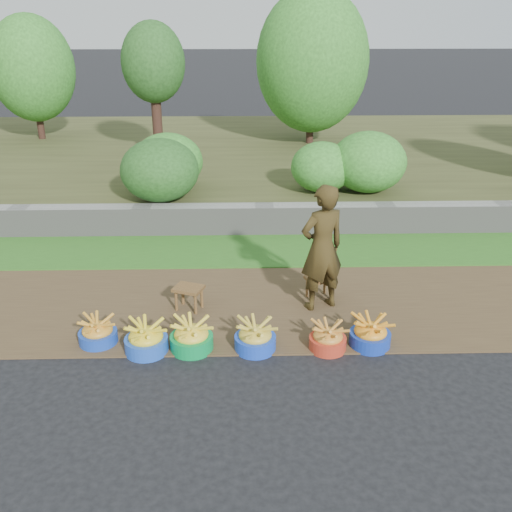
{
  "coord_description": "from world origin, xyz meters",
  "views": [
    {
      "loc": [
        -0.4,
        -5.8,
        3.81
      ],
      "look_at": [
        -0.22,
        1.3,
        0.75
      ],
      "focal_mm": 40.0,
      "sensor_mm": 36.0,
      "label": 1
    }
  ],
  "objects_px": {
    "basin_c": "(191,337)",
    "stool_left": "(189,291)",
    "vendor_woman": "(322,248)",
    "basin_b": "(146,339)",
    "basin_f": "(370,334)",
    "basin_e": "(328,338)",
    "stool_right": "(319,282)",
    "basin_d": "(255,337)",
    "basin_a": "(98,332)"
  },
  "relations": [
    {
      "from": "stool_left",
      "to": "vendor_woman",
      "type": "height_order",
      "value": "vendor_woman"
    },
    {
      "from": "basin_b",
      "to": "stool_left",
      "type": "height_order",
      "value": "basin_b"
    },
    {
      "from": "basin_b",
      "to": "basin_e",
      "type": "height_order",
      "value": "basin_b"
    },
    {
      "from": "basin_a",
      "to": "basin_f",
      "type": "distance_m",
      "value": 3.36
    },
    {
      "from": "stool_left",
      "to": "stool_right",
      "type": "bearing_deg",
      "value": 8.74
    },
    {
      "from": "basin_e",
      "to": "basin_f",
      "type": "xyz_separation_m",
      "value": [
        0.53,
        0.07,
        0.02
      ]
    },
    {
      "from": "stool_left",
      "to": "stool_right",
      "type": "relative_size",
      "value": 1.03
    },
    {
      "from": "stool_left",
      "to": "basin_a",
      "type": "bearing_deg",
      "value": -141.71
    },
    {
      "from": "basin_a",
      "to": "basin_f",
      "type": "height_order",
      "value": "basin_f"
    },
    {
      "from": "basin_f",
      "to": "stool_left",
      "type": "bearing_deg",
      "value": 157.21
    },
    {
      "from": "basin_b",
      "to": "vendor_woman",
      "type": "bearing_deg",
      "value": 25.37
    },
    {
      "from": "basin_c",
      "to": "stool_right",
      "type": "relative_size",
      "value": 1.18
    },
    {
      "from": "basin_c",
      "to": "basin_d",
      "type": "relative_size",
      "value": 1.04
    },
    {
      "from": "basin_e",
      "to": "stool_right",
      "type": "bearing_deg",
      "value": 87.43
    },
    {
      "from": "basin_d",
      "to": "stool_left",
      "type": "xyz_separation_m",
      "value": [
        -0.89,
        1.01,
        0.12
      ]
    },
    {
      "from": "basin_b",
      "to": "vendor_woman",
      "type": "xyz_separation_m",
      "value": [
        2.24,
        1.06,
        0.72
      ]
    },
    {
      "from": "basin_b",
      "to": "basin_d",
      "type": "relative_size",
      "value": 1.03
    },
    {
      "from": "basin_c",
      "to": "basin_d",
      "type": "distance_m",
      "value": 0.77
    },
    {
      "from": "basin_a",
      "to": "basin_d",
      "type": "xyz_separation_m",
      "value": [
        1.95,
        -0.18,
        0.01
      ]
    },
    {
      "from": "basin_c",
      "to": "basin_d",
      "type": "bearing_deg",
      "value": -1.43
    },
    {
      "from": "basin_a",
      "to": "basin_d",
      "type": "bearing_deg",
      "value": -5.24
    },
    {
      "from": "basin_c",
      "to": "stool_left",
      "type": "relative_size",
      "value": 1.14
    },
    {
      "from": "basin_c",
      "to": "basin_f",
      "type": "distance_m",
      "value": 2.19
    },
    {
      "from": "basin_b",
      "to": "vendor_woman",
      "type": "height_order",
      "value": "vendor_woman"
    },
    {
      "from": "basin_e",
      "to": "stool_left",
      "type": "distance_m",
      "value": 2.05
    },
    {
      "from": "basin_a",
      "to": "basin_b",
      "type": "distance_m",
      "value": 0.66
    },
    {
      "from": "basin_c",
      "to": "basin_e",
      "type": "bearing_deg",
      "value": -1.34
    },
    {
      "from": "stool_right",
      "to": "vendor_woman",
      "type": "relative_size",
      "value": 0.25
    },
    {
      "from": "basin_a",
      "to": "basin_e",
      "type": "distance_m",
      "value": 2.84
    },
    {
      "from": "basin_e",
      "to": "basin_f",
      "type": "distance_m",
      "value": 0.54
    },
    {
      "from": "basin_e",
      "to": "stool_right",
      "type": "height_order",
      "value": "stool_right"
    },
    {
      "from": "basin_e",
      "to": "vendor_woman",
      "type": "distance_m",
      "value": 1.3
    },
    {
      "from": "basin_a",
      "to": "stool_right",
      "type": "distance_m",
      "value": 3.1
    },
    {
      "from": "basin_c",
      "to": "basin_f",
      "type": "bearing_deg",
      "value": 0.74
    },
    {
      "from": "basin_a",
      "to": "stool_right",
      "type": "relative_size",
      "value": 1.07
    },
    {
      "from": "basin_f",
      "to": "stool_left",
      "type": "xyz_separation_m",
      "value": [
        -2.3,
        0.97,
        0.12
      ]
    },
    {
      "from": "basin_c",
      "to": "stool_left",
      "type": "bearing_deg",
      "value": 96.39
    },
    {
      "from": "basin_e",
      "to": "stool_right",
      "type": "relative_size",
      "value": 1.03
    },
    {
      "from": "basin_c",
      "to": "basin_e",
      "type": "height_order",
      "value": "basin_c"
    },
    {
      "from": "vendor_woman",
      "to": "basin_b",
      "type": "bearing_deg",
      "value": 1.94
    },
    {
      "from": "basin_b",
      "to": "vendor_woman",
      "type": "relative_size",
      "value": 0.3
    },
    {
      "from": "basin_b",
      "to": "stool_left",
      "type": "xyz_separation_m",
      "value": [
        0.43,
        1.03,
        0.11
      ]
    },
    {
      "from": "basin_b",
      "to": "basin_c",
      "type": "height_order",
      "value": "basin_c"
    },
    {
      "from": "basin_a",
      "to": "stool_right",
      "type": "height_order",
      "value": "basin_a"
    },
    {
      "from": "basin_f",
      "to": "stool_right",
      "type": "height_order",
      "value": "basin_f"
    },
    {
      "from": "basin_a",
      "to": "basin_d",
      "type": "distance_m",
      "value": 1.95
    },
    {
      "from": "basin_c",
      "to": "stool_left",
      "type": "xyz_separation_m",
      "value": [
        -0.11,
        1.0,
        0.11
      ]
    },
    {
      "from": "vendor_woman",
      "to": "stool_right",
      "type": "bearing_deg",
      "value": -119.05
    },
    {
      "from": "basin_a",
      "to": "basin_b",
      "type": "xyz_separation_m",
      "value": [
        0.63,
        -0.2,
        0.02
      ]
    },
    {
      "from": "basin_d",
      "to": "basin_e",
      "type": "xyz_separation_m",
      "value": [
        0.88,
        -0.02,
        -0.02
      ]
    }
  ]
}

